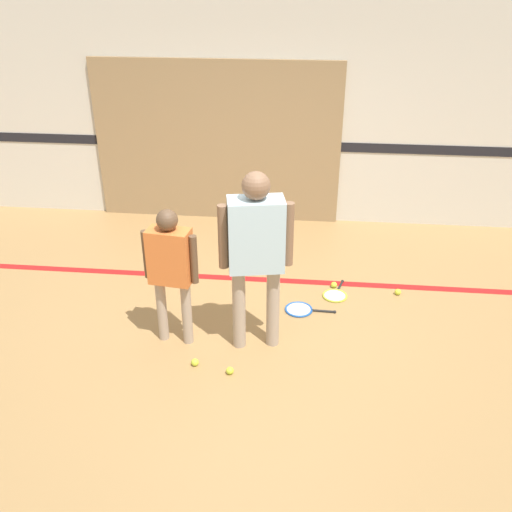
# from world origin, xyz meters

# --- Properties ---
(ground_plane) EXTENTS (16.00, 16.00, 0.00)m
(ground_plane) POSITION_xyz_m (0.00, 0.00, 0.00)
(ground_plane) COLOR #A87F4C
(wall_back) EXTENTS (16.00, 0.07, 3.20)m
(wall_back) POSITION_xyz_m (0.00, 2.76, 1.60)
(wall_back) COLOR silver
(wall_back) RESTS_ON ground_plane
(wall_panel) EXTENTS (3.19, 0.05, 2.09)m
(wall_panel) POSITION_xyz_m (-0.71, 2.70, 1.04)
(wall_panel) COLOR #9E7F56
(wall_panel) RESTS_ON ground_plane
(floor_stripe) EXTENTS (14.40, 0.10, 0.01)m
(floor_stripe) POSITION_xyz_m (0.00, 1.04, 0.00)
(floor_stripe) COLOR red
(floor_stripe) RESTS_ON ground_plane
(person_instructor) EXTENTS (0.63, 0.34, 1.67)m
(person_instructor) POSITION_xyz_m (0.09, -0.14, 1.04)
(person_instructor) COLOR tan
(person_instructor) RESTS_ON ground_plane
(person_student_left) EXTENTS (0.50, 0.25, 1.32)m
(person_student_left) POSITION_xyz_m (-0.66, -0.15, 0.82)
(person_student_left) COLOR tan
(person_student_left) RESTS_ON ground_plane
(racket_spare_on_floor) EXTENTS (0.32, 0.49, 0.03)m
(racket_spare_on_floor) POSITION_xyz_m (0.84, 0.78, 0.01)
(racket_spare_on_floor) COLOR #C6D838
(racket_spare_on_floor) RESTS_ON ground_plane
(racket_second_spare) EXTENTS (0.52, 0.29, 0.03)m
(racket_second_spare) POSITION_xyz_m (0.49, 0.46, 0.01)
(racket_second_spare) COLOR blue
(racket_second_spare) RESTS_ON ground_plane
(tennis_ball_near_instructor) EXTENTS (0.07, 0.07, 0.07)m
(tennis_ball_near_instructor) POSITION_xyz_m (-0.09, -0.59, 0.03)
(tennis_ball_near_instructor) COLOR #CCE038
(tennis_ball_near_instructor) RESTS_ON ground_plane
(tennis_ball_by_spare_racket) EXTENTS (0.07, 0.07, 0.07)m
(tennis_ball_by_spare_racket) POSITION_xyz_m (0.83, 0.95, 0.03)
(tennis_ball_by_spare_racket) COLOR #CCE038
(tennis_ball_by_spare_racket) RESTS_ON ground_plane
(tennis_ball_stray_left) EXTENTS (0.07, 0.07, 0.07)m
(tennis_ball_stray_left) POSITION_xyz_m (1.50, 0.87, 0.03)
(tennis_ball_stray_left) COLOR #CCE038
(tennis_ball_stray_left) RESTS_ON ground_plane
(tennis_ball_stray_right) EXTENTS (0.07, 0.07, 0.07)m
(tennis_ball_stray_right) POSITION_xyz_m (-0.41, -0.51, 0.03)
(tennis_ball_stray_right) COLOR #CCE038
(tennis_ball_stray_right) RESTS_ON ground_plane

